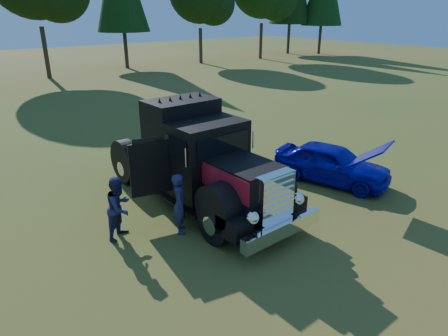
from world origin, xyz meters
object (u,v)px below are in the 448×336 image
diamond_t_truck (199,163)px  hotrod_coupe (332,163)px  spectator_near (180,204)px  spectator_far (119,208)px

diamond_t_truck → hotrod_coupe: 4.64m
spectator_near → hotrod_coupe: bearing=-63.2°
spectator_far → diamond_t_truck: bearing=-26.2°
diamond_t_truck → hotrod_coupe: size_ratio=1.66×
hotrod_coupe → spectator_near: (-5.73, 0.47, 0.15)m
diamond_t_truck → hotrod_coupe: (4.33, -1.53, -0.62)m
hotrod_coupe → spectator_near: size_ratio=2.66×
diamond_t_truck → spectator_far: diamond_t_truck is taller
spectator_near → spectator_far: 1.51m
spectator_near → diamond_t_truck: bearing=-21.2°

